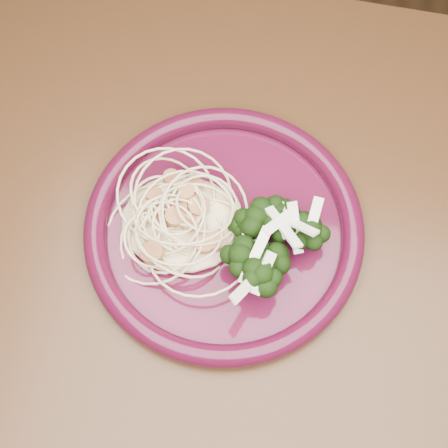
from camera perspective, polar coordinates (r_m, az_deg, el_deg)
dining_table at (r=0.70m, az=1.50°, el=-9.50°), size 1.20×0.80×0.75m
dinner_plate at (r=0.62m, az=0.00°, el=-0.36°), size 0.30×0.30×0.02m
spaghetti_pile at (r=0.62m, az=-3.93°, el=0.45°), size 0.13×0.12×0.03m
scallop_cluster at (r=0.59m, az=-4.12°, el=1.71°), size 0.11×0.11×0.03m
broccoli_pile at (r=0.60m, az=4.90°, el=-0.23°), size 0.09×0.14×0.05m
onion_garnish at (r=0.58m, az=5.13°, el=0.92°), size 0.06×0.09×0.05m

